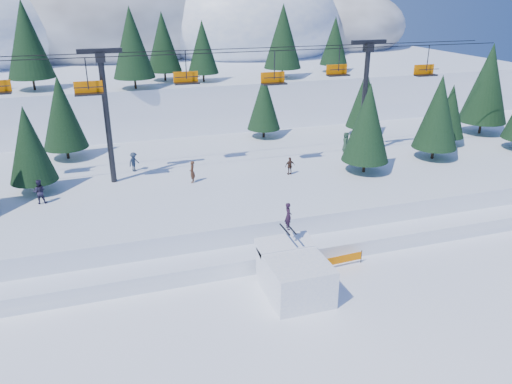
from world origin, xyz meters
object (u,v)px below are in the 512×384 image
object	(u,v)px
jump_kicker	(295,274)
chairlift	(241,88)
banner_far	(387,240)
banner_near	(343,259)

from	to	relation	value
jump_kicker	chairlift	bearing A→B (deg)	84.74
jump_kicker	banner_far	bearing A→B (deg)	21.57
banner_near	banner_far	distance (m)	4.42
jump_kicker	banner_near	distance (m)	4.59
jump_kicker	chairlift	world-z (taller)	chairlift
chairlift	banner_far	world-z (taller)	chairlift
chairlift	banner_far	size ratio (longest dim) A/B	16.13
banner_near	banner_far	world-z (taller)	same
banner_near	banner_far	bearing A→B (deg)	18.81
chairlift	banner_near	size ratio (longest dim) A/B	16.11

